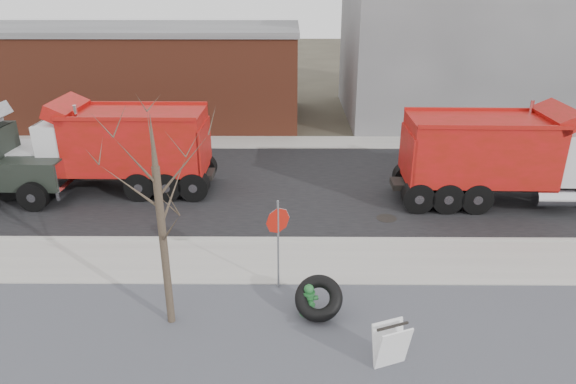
{
  "coord_description": "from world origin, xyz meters",
  "views": [
    {
      "loc": [
        -0.31,
        -12.84,
        7.71
      ],
      "look_at": [
        -0.41,
        2.23,
        1.4
      ],
      "focal_mm": 32.0,
      "sensor_mm": 36.0,
      "label": 1
    }
  ],
  "objects_px": {
    "truck_tire": "(319,298)",
    "stop_sign": "(278,229)",
    "dump_truck_red_b": "(110,146)",
    "dump_truck_red_a": "(510,155)",
    "sandwich_board": "(391,345)",
    "fire_hydrant": "(309,301)"
  },
  "relations": [
    {
      "from": "fire_hydrant",
      "to": "dump_truck_red_b",
      "type": "xyz_separation_m",
      "value": [
        -7.33,
        8.03,
        1.43
      ]
    },
    {
      "from": "sandwich_board",
      "to": "dump_truck_red_b",
      "type": "distance_m",
      "value": 13.41
    },
    {
      "from": "dump_truck_red_a",
      "to": "dump_truck_red_b",
      "type": "distance_m",
      "value": 14.8
    },
    {
      "from": "sandwich_board",
      "to": "dump_truck_red_b",
      "type": "relative_size",
      "value": 0.12
    },
    {
      "from": "dump_truck_red_b",
      "to": "sandwich_board",
      "type": "bearing_deg",
      "value": 132.81
    },
    {
      "from": "stop_sign",
      "to": "dump_truck_red_b",
      "type": "bearing_deg",
      "value": 123.06
    },
    {
      "from": "sandwich_board",
      "to": "dump_truck_red_b",
      "type": "xyz_separation_m",
      "value": [
        -9.01,
        9.86,
        1.28
      ]
    },
    {
      "from": "truck_tire",
      "to": "dump_truck_red_b",
      "type": "height_order",
      "value": "dump_truck_red_b"
    },
    {
      "from": "truck_tire",
      "to": "sandwich_board",
      "type": "distance_m",
      "value": 2.27
    },
    {
      "from": "stop_sign",
      "to": "sandwich_board",
      "type": "distance_m",
      "value": 4.05
    },
    {
      "from": "fire_hydrant",
      "to": "sandwich_board",
      "type": "relative_size",
      "value": 0.83
    },
    {
      "from": "truck_tire",
      "to": "stop_sign",
      "type": "height_order",
      "value": "stop_sign"
    },
    {
      "from": "sandwich_board",
      "to": "stop_sign",
      "type": "bearing_deg",
      "value": 108.14
    },
    {
      "from": "sandwich_board",
      "to": "dump_truck_red_a",
      "type": "relative_size",
      "value": 0.12
    },
    {
      "from": "truck_tire",
      "to": "sandwich_board",
      "type": "xyz_separation_m",
      "value": [
        1.44,
        -1.75,
        0.02
      ]
    },
    {
      "from": "stop_sign",
      "to": "sandwich_board",
      "type": "relative_size",
      "value": 2.49
    },
    {
      "from": "truck_tire",
      "to": "dump_truck_red_a",
      "type": "relative_size",
      "value": 0.16
    },
    {
      "from": "stop_sign",
      "to": "dump_truck_red_b",
      "type": "relative_size",
      "value": 0.3
    },
    {
      "from": "truck_tire",
      "to": "fire_hydrant",
      "type": "bearing_deg",
      "value": 163.5
    },
    {
      "from": "fire_hydrant",
      "to": "dump_truck_red_b",
      "type": "relative_size",
      "value": 0.1
    },
    {
      "from": "fire_hydrant",
      "to": "dump_truck_red_b",
      "type": "distance_m",
      "value": 10.97
    },
    {
      "from": "truck_tire",
      "to": "dump_truck_red_a",
      "type": "height_order",
      "value": "dump_truck_red_a"
    }
  ]
}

